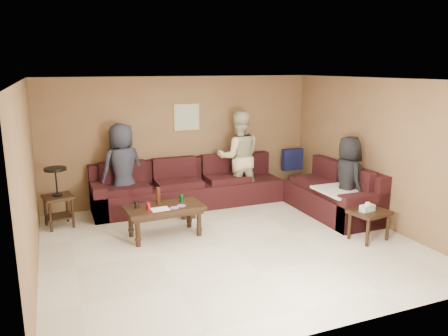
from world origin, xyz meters
The scene contains 10 objects.
room centered at (0.00, 0.00, 1.66)m, with size 5.60×5.50×2.50m.
sectional_sofa centered at (0.81, 1.52, 0.33)m, with size 4.65×2.90×0.97m.
coffee_table centered at (-0.85, 0.67, 0.43)m, with size 1.26×0.69×0.79m.
end_table_left centered at (-2.42, 1.77, 0.54)m, with size 0.54×0.54×1.04m.
side_table_right centered at (2.10, -0.67, 0.41)m, with size 0.65×0.57×0.62m.
waste_bin centered at (-0.25, 1.40, 0.14)m, with size 0.24×0.24×0.28m, color black.
wall_art centered at (0.10, 2.48, 1.70)m, with size 0.52×0.04×0.52m.
person_left centered at (-1.26, 2.08, 0.85)m, with size 0.83×0.54×1.69m, color #272936.
person_middle centered at (1.02, 1.97, 0.91)m, with size 0.89×0.69×1.83m, color #C5BC92.
person_right centered at (2.32, 0.19, 0.76)m, with size 0.74×0.48×1.52m, color black.
Camera 1 is at (-2.44, -5.85, 2.68)m, focal length 35.00 mm.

